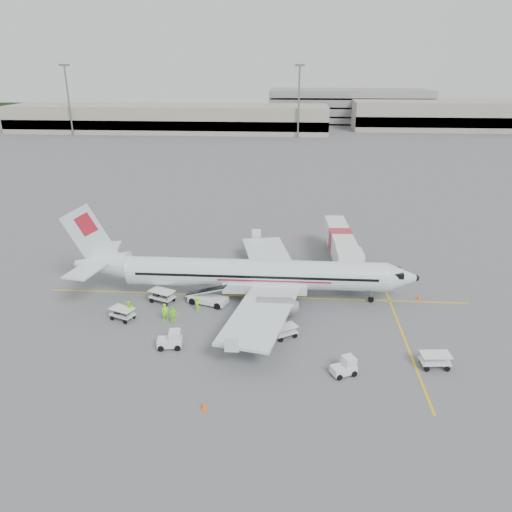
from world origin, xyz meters
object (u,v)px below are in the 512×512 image
(belt_loader, at_px, (208,291))
(tug_fore, at_px, (344,366))
(tug_mid, at_px, (251,326))
(tug_aft, at_px, (169,339))
(aircraft, at_px, (256,256))
(jet_bridge, at_px, (340,248))

(belt_loader, relative_size, tug_fore, 2.70)
(tug_fore, xyz_separation_m, tug_mid, (-7.79, 5.56, 0.13))
(tug_fore, distance_m, tug_aft, 14.88)
(aircraft, relative_size, tug_mid, 15.45)
(jet_bridge, distance_m, tug_aft, 25.55)
(belt_loader, xyz_separation_m, tug_aft, (-1.95, -8.52, -0.61))
(tug_aft, bearing_deg, jet_bridge, 43.43)
(tug_mid, height_order, tug_aft, tug_mid)
(aircraft, relative_size, belt_loader, 6.68)
(jet_bridge, bearing_deg, tug_mid, -121.42)
(aircraft, xyz_separation_m, tug_mid, (0.06, -7.44, -3.95))
(aircraft, bearing_deg, tug_mid, -89.64)
(aircraft, distance_m, belt_loader, 6.07)
(tug_aft, bearing_deg, aircraft, 48.64)
(tug_mid, distance_m, tug_aft, 7.29)
(belt_loader, distance_m, tug_mid, 7.66)
(jet_bridge, relative_size, belt_loader, 3.24)
(jet_bridge, xyz_separation_m, tug_fore, (-1.46, -22.77, -1.47))
(belt_loader, distance_m, tug_fore, 17.08)
(tug_fore, bearing_deg, jet_bridge, 60.89)
(belt_loader, distance_m, tug_aft, 8.77)
(aircraft, bearing_deg, tug_aft, -123.93)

